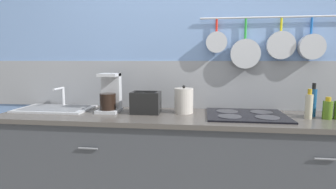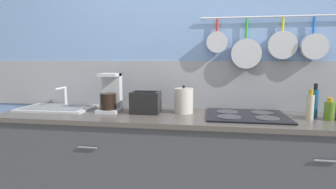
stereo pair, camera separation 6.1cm
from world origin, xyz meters
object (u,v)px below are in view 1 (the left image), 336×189
object	(u,v)px
bottle_cooking_wine	(312,102)
bottle_vinegar	(327,109)
kettle	(183,101)
bottle_sesame_oil	(308,106)
coffee_maker	(110,96)
toaster	(145,102)

from	to	relation	value
bottle_cooking_wine	bottle_vinegar	distance (m)	0.11
kettle	bottle_cooking_wine	size ratio (longest dim) A/B	0.89
bottle_sesame_oil	bottle_vinegar	xyz separation A→B (m)	(0.13, 0.00, -0.02)
coffee_maker	bottle_vinegar	xyz separation A→B (m)	(1.63, -0.07, -0.06)
toaster	bottle_sesame_oil	bearing A→B (deg)	-1.81
coffee_maker	bottle_cooking_wine	bearing A→B (deg)	0.37
coffee_maker	toaster	world-z (taller)	coffee_maker
bottle_cooking_wine	toaster	bearing A→B (deg)	-177.92
coffee_maker	toaster	distance (m)	0.31
coffee_maker	bottle_cooking_wine	world-z (taller)	coffee_maker
kettle	bottle_cooking_wine	bearing A→B (deg)	-0.50
toaster	bottle_vinegar	world-z (taller)	toaster
toaster	bottle_cooking_wine	size ratio (longest dim) A/B	0.97
bottle_vinegar	bottle_cooking_wine	bearing A→B (deg)	130.13
bottle_sesame_oil	kettle	bearing A→B (deg)	174.18
kettle	toaster	bearing A→B (deg)	-169.62
coffee_maker	bottle_vinegar	size ratio (longest dim) A/B	1.97
kettle	bottle_vinegar	size ratio (longest dim) A/B	1.40
kettle	bottle_vinegar	xyz separation A→B (m)	(1.03, -0.09, -0.03)
kettle	bottle_cooking_wine	distance (m)	0.96
bottle_sesame_oil	bottle_cooking_wine	xyz separation A→B (m)	(0.06, 0.08, 0.02)
bottle_sesame_oil	bottle_vinegar	bearing A→B (deg)	1.15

